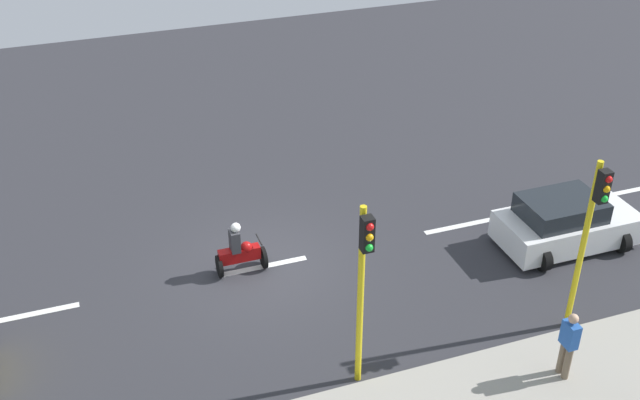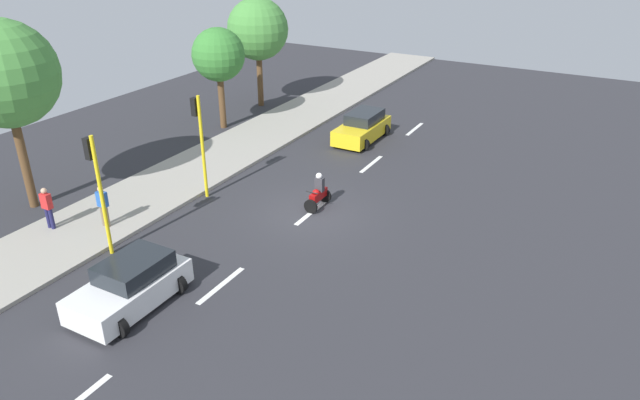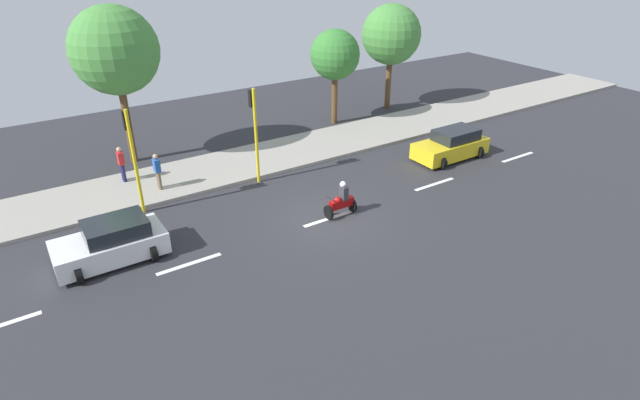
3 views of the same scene
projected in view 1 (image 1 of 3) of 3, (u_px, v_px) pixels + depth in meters
ground_plane at (264, 268)px, 20.87m from camera, size 40.00×60.00×0.10m
lane_stripe_north at (29, 315)px, 19.12m from camera, size 0.20×2.40×0.01m
lane_stripe_mid at (264, 266)px, 20.84m from camera, size 0.20×2.40×0.01m
lane_stripe_south at (462, 225)px, 22.56m from camera, size 0.20×2.40×0.01m
lane_stripe_far_south at (633, 190)px, 24.28m from camera, size 0.20×2.40×0.01m
car_white at (565, 223)px, 21.38m from camera, size 2.27×3.80×1.52m
motorcycle at (240, 252)px, 20.33m from camera, size 0.60×1.30×1.53m
pedestrian_by_tree at (568, 343)px, 16.68m from camera, size 0.40×0.24×1.69m
traffic_light_corner at (363, 275)px, 15.65m from camera, size 0.49×0.24×4.50m
traffic_light_midblock at (590, 225)px, 17.21m from camera, size 0.49×0.24×4.50m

